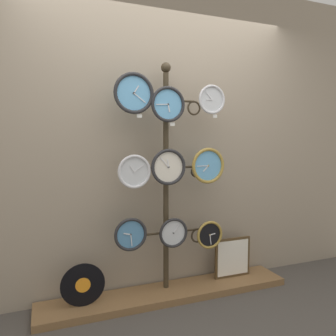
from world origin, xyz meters
name	(u,v)px	position (x,y,z in m)	size (l,w,h in m)	color
ground_plane	(185,317)	(0.00, 0.00, 0.00)	(12.00, 12.00, 0.00)	#47423D
shop_wall	(160,136)	(0.00, 0.57, 1.40)	(4.40, 0.04, 2.80)	gray
low_shelf	(168,293)	(0.00, 0.35, 0.03)	(2.20, 0.36, 0.06)	brown
display_stand	(166,205)	(0.00, 0.41, 0.80)	(0.75, 0.35, 2.01)	#382D1E
clock_top_left	(134,93)	(-0.30, 0.32, 1.72)	(0.33, 0.04, 0.33)	#60A8DB
clock_top_center	(168,104)	(-0.02, 0.30, 1.65)	(0.29, 0.04, 0.29)	#60A8DB
clock_top_right	(212,100)	(0.38, 0.31, 1.71)	(0.25, 0.04, 0.25)	silver
clock_middle_left	(134,172)	(-0.31, 0.30, 1.11)	(0.27, 0.04, 0.27)	silver
clock_middle_center	(168,167)	(-0.02, 0.29, 1.14)	(0.30, 0.04, 0.30)	silver
clock_middle_right	(208,166)	(0.36, 0.32, 1.14)	(0.31, 0.04, 0.31)	#60A8DB
clock_bottom_left	(131,234)	(-0.34, 0.32, 0.60)	(0.27, 0.04, 0.27)	#4C84B2
clock_bottom_center	(173,233)	(0.03, 0.31, 0.58)	(0.26, 0.04, 0.26)	silver
clock_bottom_right	(209,235)	(0.38, 0.31, 0.52)	(0.25, 0.04, 0.25)	black
vinyl_record	(83,285)	(-0.72, 0.33, 0.23)	(0.34, 0.01, 0.34)	black
picture_frame	(233,257)	(0.67, 0.39, 0.25)	(0.37, 0.02, 0.38)	#4C381E
price_tag_upper	(139,116)	(-0.26, 0.32, 1.55)	(0.04, 0.00, 0.03)	white
price_tag_mid	(172,124)	(0.02, 0.30, 1.49)	(0.04, 0.00, 0.03)	white
price_tag_lower	(215,116)	(0.42, 0.31, 1.57)	(0.04, 0.00, 0.03)	white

